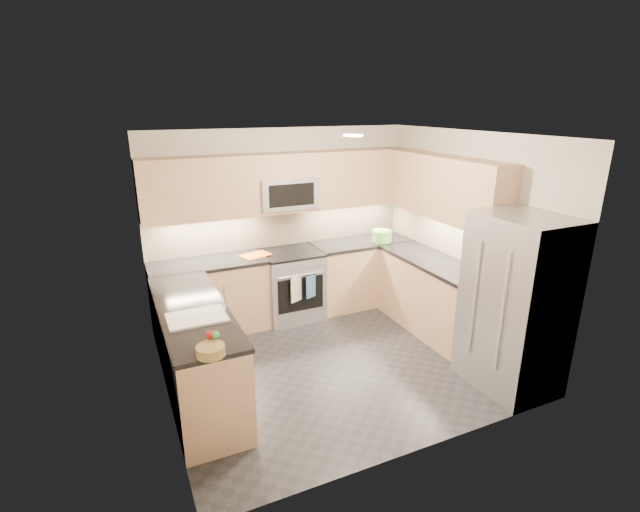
{
  "coord_description": "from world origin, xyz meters",
  "views": [
    {
      "loc": [
        -2.07,
        -4.17,
        2.79
      ],
      "look_at": [
        0.0,
        0.35,
        1.15
      ],
      "focal_mm": 26.0,
      "sensor_mm": 36.0,
      "label": 1
    }
  ],
  "objects_px": {
    "microwave": "(286,192)",
    "fruit_basket": "(211,351)",
    "refrigerator": "(516,304)",
    "gas_range": "(292,285)",
    "utensil_bowl": "(382,236)",
    "cutting_board": "(256,255)"
  },
  "relations": [
    {
      "from": "microwave",
      "to": "utensil_bowl",
      "type": "height_order",
      "value": "microwave"
    },
    {
      "from": "gas_range",
      "to": "refrigerator",
      "type": "relative_size",
      "value": 0.51
    },
    {
      "from": "microwave",
      "to": "fruit_basket",
      "type": "bearing_deg",
      "value": -122.94
    },
    {
      "from": "cutting_board",
      "to": "fruit_basket",
      "type": "distance_m",
      "value": 2.47
    },
    {
      "from": "microwave",
      "to": "gas_range",
      "type": "bearing_deg",
      "value": -90.0
    },
    {
      "from": "utensil_bowl",
      "to": "cutting_board",
      "type": "bearing_deg",
      "value": 176.35
    },
    {
      "from": "utensil_bowl",
      "to": "fruit_basket",
      "type": "xyz_separation_m",
      "value": [
        -2.85,
        -2.12,
        -0.04
      ]
    },
    {
      "from": "gas_range",
      "to": "fruit_basket",
      "type": "height_order",
      "value": "fruit_basket"
    },
    {
      "from": "microwave",
      "to": "refrigerator",
      "type": "bearing_deg",
      "value": -60.38
    },
    {
      "from": "microwave",
      "to": "refrigerator",
      "type": "relative_size",
      "value": 0.42
    },
    {
      "from": "fruit_basket",
      "to": "utensil_bowl",
      "type": "bearing_deg",
      "value": 36.57
    },
    {
      "from": "utensil_bowl",
      "to": "fruit_basket",
      "type": "relative_size",
      "value": 1.24
    },
    {
      "from": "gas_range",
      "to": "refrigerator",
      "type": "distance_m",
      "value": 2.86
    },
    {
      "from": "refrigerator",
      "to": "utensil_bowl",
      "type": "distance_m",
      "value": 2.33
    },
    {
      "from": "gas_range",
      "to": "microwave",
      "type": "distance_m",
      "value": 1.25
    },
    {
      "from": "microwave",
      "to": "cutting_board",
      "type": "bearing_deg",
      "value": -166.46
    },
    {
      "from": "refrigerator",
      "to": "cutting_board",
      "type": "bearing_deg",
      "value": 128.32
    },
    {
      "from": "gas_range",
      "to": "utensil_bowl",
      "type": "relative_size",
      "value": 3.29
    },
    {
      "from": "utensil_bowl",
      "to": "fruit_basket",
      "type": "bearing_deg",
      "value": -143.43
    },
    {
      "from": "gas_range",
      "to": "refrigerator",
      "type": "bearing_deg",
      "value": -59.12
    },
    {
      "from": "refrigerator",
      "to": "fruit_basket",
      "type": "relative_size",
      "value": 8.1
    },
    {
      "from": "refrigerator",
      "to": "fruit_basket",
      "type": "bearing_deg",
      "value": 176.11
    }
  ]
}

